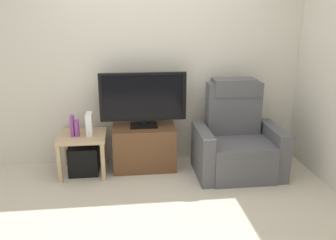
{
  "coord_description": "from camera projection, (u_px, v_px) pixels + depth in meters",
  "views": [
    {
      "loc": [
        -0.3,
        -3.15,
        1.81
      ],
      "look_at": [
        0.13,
        0.5,
        0.7
      ],
      "focal_mm": 37.67,
      "sensor_mm": 36.0,
      "label": 1
    }
  ],
  "objects": [
    {
      "name": "television",
      "position": [
        143.0,
        99.0,
        4.11
      ],
      "size": [
        1.01,
        0.2,
        0.65
      ],
      "color": "black",
      "rests_on": "tv_stand"
    },
    {
      "name": "subwoofer_box",
      "position": [
        84.0,
        159.0,
        4.15
      ],
      "size": [
        0.34,
        0.34,
        0.34
      ],
      "primitive_type": "cube",
      "color": "black",
      "rests_on": "ground"
    },
    {
      "name": "game_console",
      "position": [
        90.0,
        124.0,
        4.05
      ],
      "size": [
        0.07,
        0.2,
        0.25
      ],
      "primitive_type": "cube",
      "color": "white",
      "rests_on": "side_table"
    },
    {
      "name": "book_middle",
      "position": [
        77.0,
        128.0,
        4.01
      ],
      "size": [
        0.04,
        0.11,
        0.18
      ],
      "primitive_type": "cube",
      "color": "purple",
      "rests_on": "side_table"
    },
    {
      "name": "book_leftmost",
      "position": [
        72.0,
        126.0,
        4.0
      ],
      "size": [
        0.04,
        0.11,
        0.24
      ],
      "primitive_type": "cube",
      "color": "purple",
      "rests_on": "side_table"
    },
    {
      "name": "wall_back",
      "position": [
        152.0,
        58.0,
        4.25
      ],
      "size": [
        6.4,
        0.06,
        2.6
      ],
      "primitive_type": "cube",
      "color": "beige",
      "rests_on": "ground"
    },
    {
      "name": "tv_stand",
      "position": [
        144.0,
        147.0,
        4.26
      ],
      "size": [
        0.74,
        0.45,
        0.52
      ],
      "color": "brown",
      "rests_on": "ground"
    },
    {
      "name": "recliner_armchair",
      "position": [
        237.0,
        142.0,
        4.12
      ],
      "size": [
        0.98,
        0.78,
        1.08
      ],
      "rotation": [
        0.0,
        0.0,
        0.11
      ],
      "color": "#515156",
      "rests_on": "ground"
    },
    {
      "name": "side_table",
      "position": [
        83.0,
        141.0,
        4.09
      ],
      "size": [
        0.54,
        0.54,
        0.47
      ],
      "color": "tan",
      "rests_on": "ground"
    },
    {
      "name": "ground_plane",
      "position": [
        161.0,
        201.0,
        3.55
      ],
      "size": [
        6.4,
        6.4,
        0.0
      ],
      "primitive_type": "plane",
      "color": "beige"
    }
  ]
}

